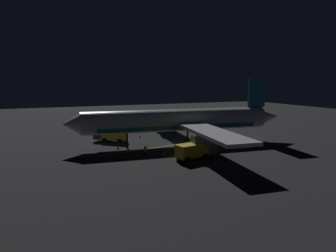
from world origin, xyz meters
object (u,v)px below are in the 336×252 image
at_px(ground_crew_worker, 145,151).
at_px(traffic_cone_far, 164,153).
at_px(airliner, 182,121).
at_px(baggage_truck, 111,135).
at_px(traffic_cone_near_left, 118,148).
at_px(traffic_cone_near_right, 140,136).
at_px(catering_truck, 195,151).
at_px(traffic_cone_under_wing, 120,144).

distance_m(ground_crew_worker, traffic_cone_far, 3.03).
distance_m(airliner, baggage_truck, 13.66).
bearing_deg(traffic_cone_near_left, ground_crew_worker, -156.19).
height_order(airliner, traffic_cone_far, airliner).
xyz_separation_m(airliner, traffic_cone_near_right, (8.91, 5.14, -4.02)).
relative_size(airliner, traffic_cone_near_left, 74.21).
bearing_deg(traffic_cone_far, airliner, -45.23).
distance_m(baggage_truck, traffic_cone_far, 13.98).
distance_m(catering_truck, traffic_cone_near_left, 13.96).
height_order(airliner, ground_crew_worker, airliner).
xyz_separation_m(baggage_truck, catering_truck, (-17.03, -8.79, -0.00)).
bearing_deg(ground_crew_worker, airliner, -56.95).
bearing_deg(traffic_cone_far, catering_truck, -141.50).
xyz_separation_m(traffic_cone_near_left, traffic_cone_near_right, (8.37, -6.47, 0.00)).
relative_size(catering_truck, traffic_cone_under_wing, 12.46).
bearing_deg(traffic_cone_under_wing, baggage_truck, 12.03).
relative_size(traffic_cone_near_left, traffic_cone_under_wing, 1.00).
relative_size(catering_truck, ground_crew_worker, 3.94).
bearing_deg(baggage_truck, traffic_cone_near_right, -72.92).
relative_size(traffic_cone_near_left, traffic_cone_near_right, 1.00).
bearing_deg(catering_truck, traffic_cone_near_right, 7.81).
xyz_separation_m(ground_crew_worker, traffic_cone_near_left, (6.29, 2.78, -0.64)).
bearing_deg(traffic_cone_near_left, traffic_cone_near_right, -37.74).
xyz_separation_m(catering_truck, traffic_cone_far, (4.19, 3.33, -0.99)).
bearing_deg(traffic_cone_under_wing, traffic_cone_near_left, 160.70).
height_order(airliner, baggage_truck, airliner).
height_order(baggage_truck, traffic_cone_under_wing, baggage_truck).
bearing_deg(airliner, ground_crew_worker, 123.05).
relative_size(baggage_truck, catering_truck, 0.89).
distance_m(traffic_cone_near_right, traffic_cone_far, 14.76).
xyz_separation_m(airliner, traffic_cone_near_left, (0.55, 11.61, -4.02)).
bearing_deg(baggage_truck, traffic_cone_under_wing, -167.97).
bearing_deg(traffic_cone_near_left, catering_truck, -139.35).
distance_m(catering_truck, traffic_cone_far, 5.44).
relative_size(catering_truck, traffic_cone_near_left, 12.46).
bearing_deg(airliner, traffic_cone_near_right, 29.97).
distance_m(baggage_truck, traffic_cone_near_right, 6.55).
height_order(catering_truck, traffic_cone_near_left, catering_truck).
xyz_separation_m(traffic_cone_near_right, traffic_cone_under_wing, (-5.42, 5.44, 0.00)).
bearing_deg(traffic_cone_near_right, traffic_cone_far, 177.13).
height_order(traffic_cone_near_left, traffic_cone_under_wing, same).
xyz_separation_m(traffic_cone_near_left, traffic_cone_under_wing, (2.95, -1.03, 0.00)).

